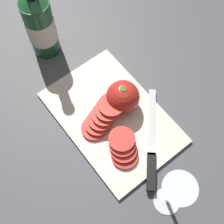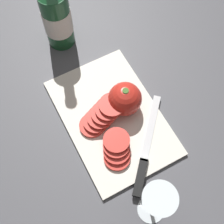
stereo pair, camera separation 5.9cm
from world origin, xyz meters
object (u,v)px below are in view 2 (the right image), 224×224
Objects in this scene: wine_glass at (157,202)px; whole_tomato at (125,99)px; tomato_slice_stack_near at (102,115)px; tomato_slice_stack_far at (116,149)px; knife at (143,166)px; wine_bottle at (56,16)px.

wine_glass reaches higher than whole_tomato.
whole_tomato is (0.27, -0.08, -0.06)m from wine_glass.
tomato_slice_stack_near reaches higher than tomato_slice_stack_far.
tomato_slice_stack_near is at bearing 52.85° from knife.
knife is 0.08m from tomato_slice_stack_far.
knife is (-0.47, -0.02, -0.09)m from wine_bottle.
tomato_slice_stack_near is at bearing -4.71° from tomato_slice_stack_far.
whole_tomato is at bearing -85.03° from tomato_slice_stack_near.
wine_glass is 0.74× the size of knife.
tomato_slice_stack_far is (0.17, 0.00, -0.09)m from wine_glass.
wine_glass is at bearing -157.06° from knife.
tomato_slice_stack_far is at bearing 175.29° from tomato_slice_stack_near.
wine_bottle reaches higher than wine_glass.
whole_tomato is 0.87× the size of tomato_slice_stack_far.
whole_tomato reaches higher than tomato_slice_stack_near.
whole_tomato is (-0.30, -0.06, -0.05)m from wine_bottle.
wine_glass is 0.15m from knife.
tomato_slice_stack_near is at bearing 177.12° from wine_bottle.
wine_glass is 0.29m from whole_tomato.
knife is at bearing -149.71° from tomato_slice_stack_far.
wine_bottle reaches higher than tomato_slice_stack_far.
tomato_slice_stack_far reaches higher than knife.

